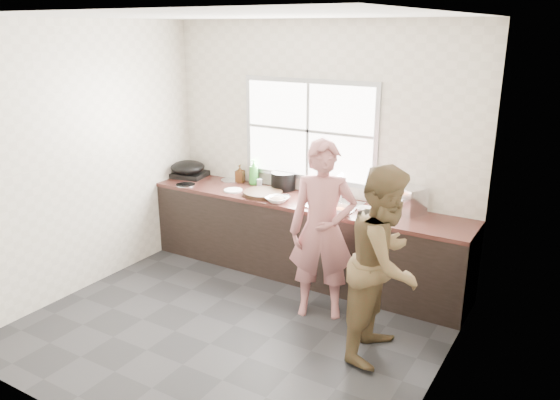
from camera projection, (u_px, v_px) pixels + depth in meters
The scene contains 30 objects.
floor at pixel (234, 326), 5.01m from camera, with size 3.60×3.20×0.01m, color #252527.
ceiling at pixel (225, 15), 4.19m from camera, with size 3.60×3.20×0.01m, color silver.
wall_back at pixel (318, 149), 5.91m from camera, with size 3.60×0.01×2.70m, color beige.
wall_left at pixel (85, 159), 5.49m from camera, with size 0.01×3.20×2.70m, color beige.
wall_right at pixel (445, 222), 3.71m from camera, with size 0.01×3.20×2.70m, color beige.
wall_front at pixel (73, 247), 3.29m from camera, with size 3.60×0.01×2.70m, color silver.
cabinet at pixel (303, 239), 5.94m from camera, with size 3.60×0.62×0.82m, color black.
countertop at pixel (303, 202), 5.81m from camera, with size 3.60×0.64×0.04m, color #3B1D18.
sink at pixel (333, 205), 5.63m from camera, with size 0.55×0.45×0.02m, color silver.
faucet at pixel (341, 187), 5.74m from camera, with size 0.02×0.02×0.30m, color silver.
window_frame at pixel (309, 130), 5.88m from camera, with size 1.60×0.05×1.10m, color #9EA0A5.
window_glazing at pixel (308, 131), 5.86m from camera, with size 1.50×0.01×1.00m, color white.
woman at pixel (322, 236), 5.00m from camera, with size 0.57×0.38×1.57m, color #AD6868.
person_side at pixel (385, 263), 4.38m from camera, with size 0.79×0.61×1.62m, color brown.
cutting_board at pixel (263, 193), 5.96m from camera, with size 0.43×0.43×0.04m, color black.
cleaver at pixel (280, 196), 5.79m from camera, with size 0.21×0.10×0.01m, color #AFB2B6.
bowl_mince at pixel (277, 200), 5.72m from camera, with size 0.23×0.23×0.06m, color white.
bowl_crabs at pixel (339, 211), 5.36m from camera, with size 0.19×0.19×0.06m, color silver.
bowl_held at pixel (364, 209), 5.41m from camera, with size 0.19×0.19×0.06m, color white.
black_pot at pixel (283, 181), 6.14m from camera, with size 0.28×0.28×0.20m, color black.
plate_food at pixel (233, 190), 6.11m from camera, with size 0.21×0.21×0.02m, color white.
bottle_green at pixel (254, 172), 6.33m from camera, with size 0.12×0.12×0.30m, color green.
bottle_brown_tall at pixel (240, 174), 6.44m from camera, with size 0.09×0.09×0.19m, color #442711.
bottle_brown_short at pixel (283, 182), 6.15m from camera, with size 0.14×0.14×0.18m, color #452711.
glass_jar at pixel (259, 183), 6.26m from camera, with size 0.06×0.06×0.09m, color silver.
burner at pixel (191, 174), 6.71m from camera, with size 0.39×0.39×0.06m, color black.
wok at pixel (188, 167), 6.59m from camera, with size 0.41×0.41×0.15m, color black.
dish_rack at pixel (406, 199), 5.39m from camera, with size 0.36×0.25×0.27m, color silver.
pot_lid_left at pixel (186, 185), 6.34m from camera, with size 0.23×0.23×0.01m, color #A5A6AB.
pot_lid_right at pixel (231, 180), 6.53m from camera, with size 0.25×0.25×0.01m, color silver.
Camera 1 is at (2.65, -3.57, 2.62)m, focal length 35.00 mm.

